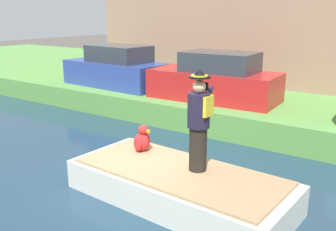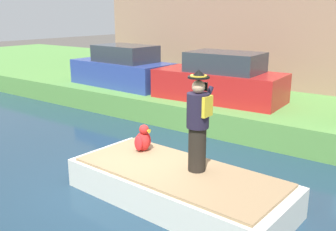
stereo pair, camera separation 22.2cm
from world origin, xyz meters
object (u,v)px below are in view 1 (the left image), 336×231
object	(u,v)px
parked_car_red	(215,80)
parked_car_blue	(116,69)
parrot_plush	(142,140)
person_pirate	(199,121)
boat	(179,185)

from	to	relation	value
parked_car_red	parked_car_blue	xyz separation A→B (m)	(0.00, 4.12, 0.00)
parked_car_red	parked_car_blue	size ratio (longest dim) A/B	1.00
parked_car_blue	parrot_plush	bearing A→B (deg)	-133.35
person_pirate	parked_car_blue	bearing A→B (deg)	59.68
parked_car_blue	parked_car_red	bearing A→B (deg)	-90.00
parked_car_red	parrot_plush	bearing A→B (deg)	-170.35
parrot_plush	person_pirate	bearing A→B (deg)	-97.19
person_pirate	parrot_plush	world-z (taller)	person_pirate
boat	parked_car_red	world-z (taller)	parked_car_red
parked_car_red	person_pirate	bearing A→B (deg)	-155.09
boat	parrot_plush	distance (m)	1.35
person_pirate	parked_car_red	world-z (taller)	person_pirate
boat	parked_car_red	size ratio (longest dim) A/B	1.05
person_pirate	parked_car_red	size ratio (longest dim) A/B	0.45
boat	parked_car_red	distance (m)	5.50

